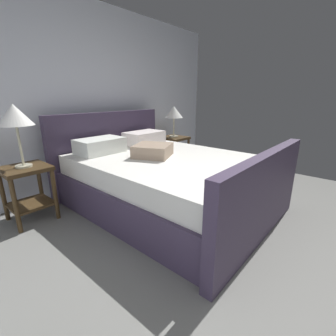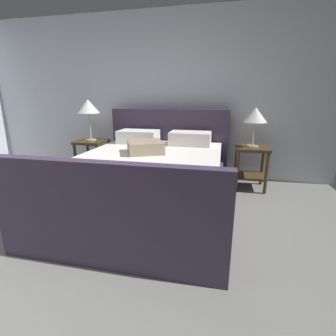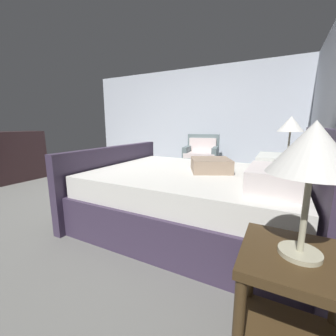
% 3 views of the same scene
% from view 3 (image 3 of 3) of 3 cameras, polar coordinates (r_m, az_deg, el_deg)
% --- Properties ---
extents(ground_plane, '(5.63, 5.54, 0.02)m').
position_cam_3_polar(ground_plane, '(3.60, -13.32, -7.21)').
color(ground_plane, slate).
extents(wall_side_left, '(0.12, 5.66, 2.51)m').
position_cam_3_polar(wall_side_left, '(5.89, 5.05, 12.62)').
color(wall_side_left, silver).
rests_on(wall_side_left, ground).
extents(bed, '(1.82, 2.33, 1.09)m').
position_cam_3_polar(bed, '(2.42, 7.64, -7.35)').
color(bed, '#3C3048').
rests_on(bed, ground).
extents(nightstand_right, '(0.44, 0.44, 0.60)m').
position_cam_3_polar(nightstand_right, '(1.19, 30.21, -27.33)').
color(nightstand_right, '#422F19').
rests_on(nightstand_right, ground).
extents(table_lamp_right, '(0.31, 0.31, 0.53)m').
position_cam_3_polar(table_lamp_right, '(0.95, 33.89, 3.72)').
color(table_lamp_right, '#B7B293').
rests_on(table_lamp_right, nightstand_right).
extents(nightstand_left, '(0.44, 0.44, 0.60)m').
position_cam_3_polar(nightstand_left, '(3.46, 28.50, -1.96)').
color(nightstand_left, '#422F19').
rests_on(nightstand_left, ground).
extents(table_lamp_left, '(0.33, 0.33, 0.63)m').
position_cam_3_polar(table_lamp_left, '(3.39, 29.64, 9.83)').
color(table_lamp_left, '#B7B293').
rests_on(table_lamp_left, nightstand_left).
extents(armchair, '(0.84, 0.83, 0.90)m').
position_cam_3_polar(armchair, '(4.95, 8.73, 2.26)').
color(armchair, slate).
rests_on(armchair, ground).
extents(dresser, '(1.19, 0.46, 0.99)m').
position_cam_3_polar(dresser, '(5.26, -36.02, 2.36)').
color(dresser, '#392426').
rests_on(dresser, ground).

